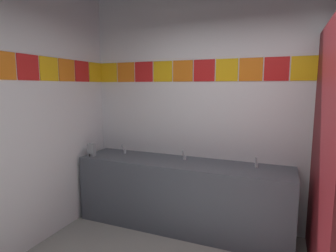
{
  "coord_description": "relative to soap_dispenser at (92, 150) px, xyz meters",
  "views": [
    {
      "loc": [
        0.36,
        -1.57,
        1.71
      ],
      "look_at": [
        -0.77,
        1.18,
        1.29
      ],
      "focal_mm": 29.85,
      "sensor_mm": 36.0,
      "label": 1
    }
  ],
  "objects": [
    {
      "name": "wall_back",
      "position": [
        1.89,
        0.51,
        0.55
      ],
      "size": [
        4.09,
        0.09,
        2.89
      ],
      "color": "silver",
      "rests_on": "ground_plane"
    },
    {
      "name": "vanity_counter",
      "position": [
        1.17,
        0.18,
        -0.48
      ],
      "size": [
        2.54,
        0.59,
        0.82
      ],
      "color": "#4C515B",
      "rests_on": "ground_plane"
    },
    {
      "name": "soap_dispenser",
      "position": [
        0.0,
        0.0,
        0.0
      ],
      "size": [
        0.09,
        0.09,
        0.16
      ],
      "color": "gray",
      "rests_on": "vanity_counter"
    },
    {
      "name": "faucet_right",
      "position": [
        2.01,
        0.26,
        -0.03
      ],
      "size": [
        0.04,
        0.1,
        0.14
      ],
      "color": "silver",
      "rests_on": "vanity_counter"
    },
    {
      "name": "faucet_center",
      "position": [
        1.17,
        0.26,
        -0.03
      ],
      "size": [
        0.04,
        0.1,
        0.14
      ],
      "color": "silver",
      "rests_on": "vanity_counter"
    },
    {
      "name": "faucet_left",
      "position": [
        0.32,
        0.26,
        -0.03
      ],
      "size": [
        0.04,
        0.1,
        0.14
      ],
      "color": "silver",
      "rests_on": "vanity_counter"
    }
  ]
}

